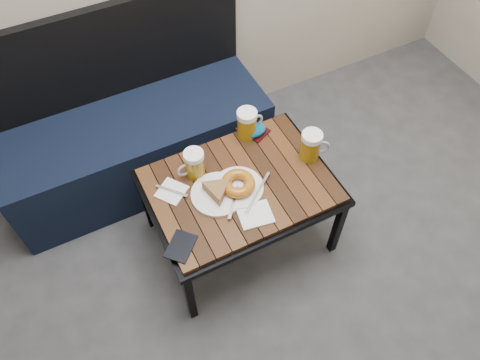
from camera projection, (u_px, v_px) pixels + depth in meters
name	position (u px, v px, depth m)	size (l,w,h in m)	color
bench	(136.00, 139.00, 2.53)	(1.40, 0.50, 0.95)	black
cafe_table	(240.00, 189.00, 2.14)	(0.84, 0.62, 0.47)	black
beer_mug_left	(194.00, 164.00, 2.08)	(0.13, 0.09, 0.15)	#8B670B
beer_mug_centre	(247.00, 124.00, 2.22)	(0.14, 0.10, 0.16)	#8B670B
beer_mug_right	(311.00, 146.00, 2.14)	(0.15, 0.12, 0.15)	#8B670B
plate_pie	(217.00, 192.00, 2.04)	(0.24, 0.24, 0.07)	white
plate_bagel	(238.00, 185.00, 2.07)	(0.28, 0.26, 0.06)	white
napkin_left	(172.00, 191.00, 2.07)	(0.16, 0.16, 0.01)	white
napkin_right	(255.00, 215.00, 2.00)	(0.16, 0.14, 0.01)	white
passport_navy	(181.00, 246.00, 1.91)	(0.10, 0.14, 0.01)	black
passport_burgundy	(253.00, 130.00, 2.29)	(0.10, 0.14, 0.01)	black
knit_pouch	(254.00, 131.00, 2.26)	(0.12, 0.08, 0.05)	#05428E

